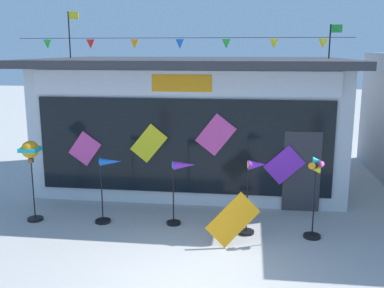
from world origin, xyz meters
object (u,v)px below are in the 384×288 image
Objects in this scene: wind_spinner_left at (107,184)px; wind_spinner_right at (315,192)px; display_kite_on_ground at (233,220)px; wind_spinner_center_right at (253,185)px; kite_shop_building at (195,119)px; wind_spinner_far_left at (31,157)px; wind_spinner_center_left at (181,180)px.

wind_spinner_right is at bearing -3.47° from wind_spinner_left.
wind_spinner_right is 1.72× the size of display_kite_on_ground.
kite_shop_building is at bearing 113.23° from wind_spinner_center_right.
wind_spinner_far_left is at bearing 178.17° from wind_spinner_right.
wind_spinner_left reaches higher than wind_spinner_center_left.
wind_spinner_center_right is at bearing -3.62° from wind_spinner_left.
wind_spinner_center_right is at bearing -66.77° from kite_shop_building.
wind_spinner_center_right reaches higher than display_kite_on_ground.
wind_spinner_right is 1.83m from display_kite_on_ground.
wind_spinner_left reaches higher than display_kite_on_ground.
wind_spinner_left is 1.69m from wind_spinner_center_left.
wind_spinner_far_left is 3.48m from wind_spinner_center_left.
wind_spinner_left is (-1.52, -3.92, -0.92)m from kite_shop_building.
display_kite_on_ground is at bearing -160.58° from wind_spinner_right.
wind_spinner_right reaches higher than wind_spinner_left.
kite_shop_building is 4.56m from wind_spinner_center_right.
display_kite_on_ground is (2.89, -0.87, -0.39)m from wind_spinner_left.
wind_spinner_right is at bearing -54.05° from kite_shop_building.
wind_spinner_far_left is (-3.28, -3.99, -0.32)m from kite_shop_building.
wind_spinner_right is (3.04, -4.20, -0.85)m from kite_shop_building.
wind_spinner_center_left is 1.63m from display_kite_on_ground.
wind_spinner_left is 4.57m from wind_spinner_right.
wind_spinner_center_left is at bearing 3.49° from wind_spinner_left.
kite_shop_building reaches higher than wind_spinner_left.
wind_spinner_left is at bearing -111.20° from kite_shop_building.
wind_spinner_far_left is 1.86m from wind_spinner_left.
wind_spinner_center_left is at bearing 169.10° from wind_spinner_center_right.
kite_shop_building is 5.72× the size of wind_spinner_center_left.
wind_spinner_center_right is at bearing -1.52° from wind_spinner_far_left.
kite_shop_building reaches higher than wind_spinner_right.
wind_spinner_far_left is at bearing -129.43° from kite_shop_building.
display_kite_on_ground is at bearing -9.66° from wind_spinner_far_left.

